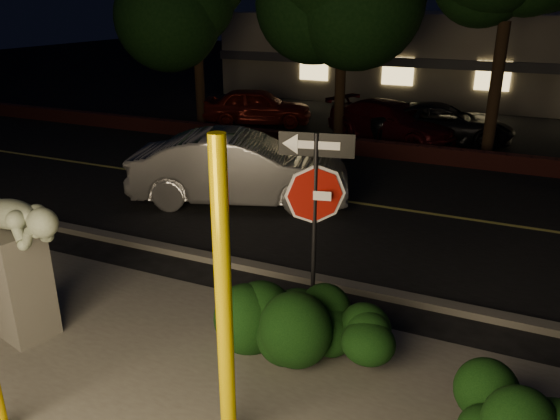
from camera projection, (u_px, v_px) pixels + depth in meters
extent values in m
plane|color=black|center=(386.00, 170.00, 15.65)|extent=(90.00, 90.00, 0.00)
cube|color=black|center=(356.00, 203.00, 13.09)|extent=(80.00, 8.00, 0.01)
cube|color=#B6AD48|center=(356.00, 203.00, 13.09)|extent=(80.00, 0.12, 0.00)
cube|color=#4C4944|center=(289.00, 274.00, 9.58)|extent=(80.00, 0.25, 0.12)
cube|color=#411715|center=(397.00, 151.00, 16.67)|extent=(40.00, 0.35, 0.50)
cube|color=black|center=(428.00, 123.00, 21.62)|extent=(40.00, 12.00, 0.01)
cube|color=gray|center=(460.00, 54.00, 27.72)|extent=(22.00, 10.00, 4.00)
cube|color=#333338|center=(445.00, 64.00, 23.38)|extent=(22.00, 0.20, 0.40)
cube|color=#FFD87F|center=(314.00, 67.00, 25.84)|extent=(1.40, 0.08, 1.20)
cube|color=#FFD87F|center=(398.00, 71.00, 24.32)|extent=(1.40, 0.08, 1.20)
cube|color=#FFD87F|center=(493.00, 76.00, 22.80)|extent=(1.40, 0.08, 1.20)
cylinder|color=black|center=(199.00, 76.00, 20.57)|extent=(0.36, 0.36, 3.75)
cylinder|color=black|center=(340.00, 77.00, 18.57)|extent=(0.36, 0.36, 4.25)
cylinder|color=black|center=(495.00, 91.00, 16.37)|extent=(0.36, 0.36, 4.00)
cylinder|color=#F8D200|center=(224.00, 303.00, 5.45)|extent=(0.17, 0.17, 3.46)
cylinder|color=black|center=(314.00, 238.00, 7.56)|extent=(0.06, 0.06, 2.96)
cube|color=white|center=(315.00, 195.00, 7.33)|extent=(0.44, 0.12, 0.13)
cube|color=black|center=(316.00, 145.00, 7.08)|extent=(0.99, 0.23, 0.32)
cube|color=white|center=(316.00, 145.00, 7.08)|extent=(0.62, 0.15, 0.13)
cube|color=#4C4944|center=(22.00, 286.00, 7.64)|extent=(0.77, 0.77, 1.64)
sphere|color=slate|center=(43.00, 223.00, 6.70)|extent=(0.38, 0.38, 0.38)
ellipsoid|color=black|center=(291.00, 314.00, 7.44)|extent=(2.33, 1.67, 1.10)
ellipsoid|color=black|center=(348.00, 322.00, 7.29)|extent=(1.76, 1.13, 1.07)
ellipsoid|color=black|center=(511.00, 413.00, 5.75)|extent=(1.63, 1.29, 0.99)
imported|color=#BAB9BE|center=(240.00, 168.00, 12.90)|extent=(5.39, 3.32, 1.68)
imported|color=maroon|center=(258.00, 106.00, 21.17)|extent=(4.46, 2.88, 1.41)
imported|color=#3B0A0F|center=(392.00, 122.00, 18.61)|extent=(5.06, 3.52, 1.36)
imported|color=black|center=(441.00, 123.00, 18.49)|extent=(5.10, 3.09, 1.32)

